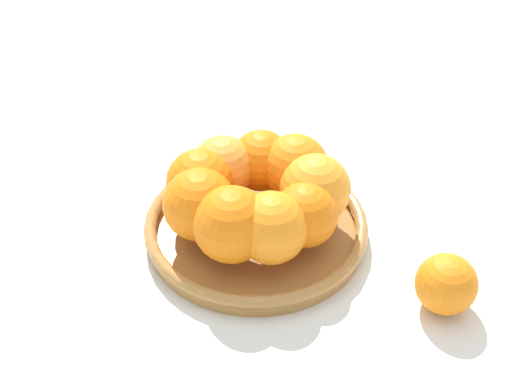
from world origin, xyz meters
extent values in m
plane|color=silver|center=(0.00, 0.00, 0.00)|extent=(4.00, 4.00, 0.00)
cylinder|color=#A57238|center=(0.00, 0.00, 0.01)|extent=(0.25, 0.25, 0.01)
torus|color=#A57238|center=(0.00, 0.00, 0.02)|extent=(0.26, 0.26, 0.01)
sphere|color=orange|center=(-0.06, 0.02, 0.07)|extent=(0.08, 0.08, 0.08)
sphere|color=orange|center=(-0.06, -0.03, 0.07)|extent=(0.08, 0.08, 0.08)
sphere|color=orange|center=(-0.03, -0.06, 0.07)|extent=(0.08, 0.08, 0.08)
sphere|color=orange|center=(0.02, -0.06, 0.06)|extent=(0.07, 0.07, 0.07)
sphere|color=orange|center=(0.05, -0.04, 0.07)|extent=(0.08, 0.08, 0.08)
sphere|color=orange|center=(0.06, 0.01, 0.07)|extent=(0.08, 0.08, 0.08)
sphere|color=orange|center=(0.04, 0.04, 0.06)|extent=(0.07, 0.07, 0.07)
sphere|color=orange|center=(0.00, 0.06, 0.06)|extent=(0.08, 0.08, 0.08)
sphere|color=orange|center=(-0.04, 0.05, 0.07)|extent=(0.08, 0.08, 0.08)
sphere|color=orange|center=(0.08, -0.21, 0.03)|extent=(0.06, 0.06, 0.06)
camera|label=1|loc=(-0.39, -0.48, 0.57)|focal=50.00mm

